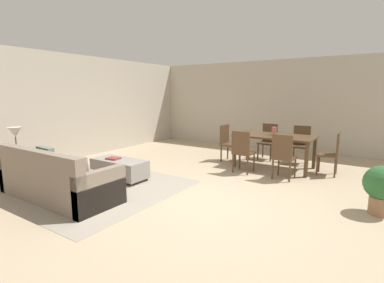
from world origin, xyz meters
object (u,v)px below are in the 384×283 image
(ottoman_table, at_px, (119,168))
(book_on_ottoman, at_px, (113,158))
(dining_chair_head_east, at_px, (332,151))
(dining_chair_near_left, at_px, (242,149))
(potted_plant, at_px, (382,186))
(vase_centerpiece, at_px, (274,131))
(dining_chair_far_right, at_px, (301,142))
(dining_chair_near_right, at_px, (283,154))
(dining_chair_far_left, at_px, (268,139))
(side_table, at_px, (18,160))
(dining_chair_head_west, at_px, (228,141))
(dining_table, at_px, (274,139))
(table_lamp, at_px, (15,133))
(couch, at_px, (56,181))

(ottoman_table, relative_size, book_on_ottoman, 4.50)
(dining_chair_head_east, distance_m, book_on_ottoman, 4.52)
(ottoman_table, xyz_separation_m, dining_chair_near_left, (1.88, 1.76, 0.29))
(book_on_ottoman, height_order, potted_plant, potted_plant)
(vase_centerpiece, distance_m, potted_plant, 2.75)
(dining_chair_far_right, distance_m, book_on_ottoman, 4.46)
(dining_chair_near_right, height_order, book_on_ottoman, dining_chair_near_right)
(dining_chair_far_left, relative_size, dining_chair_head_east, 1.00)
(side_table, bearing_deg, vase_centerpiece, 45.10)
(dining_chair_far_left, distance_m, dining_chair_head_west, 1.13)
(ottoman_table, distance_m, dining_chair_head_west, 2.85)
(dining_chair_far_right, distance_m, potted_plant, 3.07)
(dining_chair_far_right, bearing_deg, dining_table, -117.04)
(dining_chair_far_right, bearing_deg, dining_chair_near_left, -117.06)
(ottoman_table, xyz_separation_m, table_lamp, (-1.46, -1.22, 0.73))
(dining_chair_head_east, xyz_separation_m, book_on_ottoman, (-3.64, -2.68, -0.10))
(dining_chair_far_right, bearing_deg, couch, -120.50)
(side_table, bearing_deg, dining_chair_near_right, 35.14)
(ottoman_table, height_order, dining_chair_far_left, dining_chair_far_left)
(ottoman_table, bearing_deg, dining_table, 48.39)
(side_table, distance_m, dining_chair_head_west, 4.62)
(vase_centerpiece, bearing_deg, ottoman_table, -131.97)
(ottoman_table, distance_m, dining_chair_near_left, 2.59)
(table_lamp, height_order, vase_centerpiece, table_lamp)
(dining_chair_far_left, height_order, book_on_ottoman, dining_chair_far_left)
(couch, bearing_deg, dining_chair_far_right, 59.50)
(dining_chair_near_right, relative_size, potted_plant, 1.29)
(ottoman_table, bearing_deg, dining_chair_near_right, 32.43)
(dining_chair_head_east, bearing_deg, vase_centerpiece, -176.47)
(dining_chair_far_left, height_order, dining_chair_head_west, same)
(ottoman_table, relative_size, dining_chair_near_right, 1.27)
(table_lamp, bearing_deg, potted_plant, 19.35)
(dining_chair_near_left, bearing_deg, vase_centerpiece, 62.15)
(couch, xyz_separation_m, dining_chair_head_east, (3.58, 3.94, 0.22))
(dining_chair_far_left, bearing_deg, dining_chair_far_right, -1.32)
(book_on_ottoman, relative_size, potted_plant, 0.37)
(dining_chair_near_right, xyz_separation_m, dining_chair_head_east, (0.77, 0.88, 0.00))
(dining_chair_far_left, bearing_deg, couch, -112.45)
(ottoman_table, distance_m, dining_chair_near_right, 3.28)
(side_table, height_order, dining_table, dining_table)
(dining_chair_near_left, xyz_separation_m, dining_chair_head_east, (1.64, 0.87, 0.00))
(dining_table, distance_m, dining_chair_near_right, 0.97)
(dining_table, distance_m, dining_chair_far_right, 0.91)
(vase_centerpiece, bearing_deg, table_lamp, -134.90)
(side_table, bearing_deg, couch, -3.72)
(dining_chair_far_left, relative_size, potted_plant, 1.29)
(couch, relative_size, dining_table, 1.28)
(couch, relative_size, side_table, 3.99)
(side_table, relative_size, dining_chair_near_right, 0.60)
(dining_chair_far_left, bearing_deg, side_table, -125.92)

